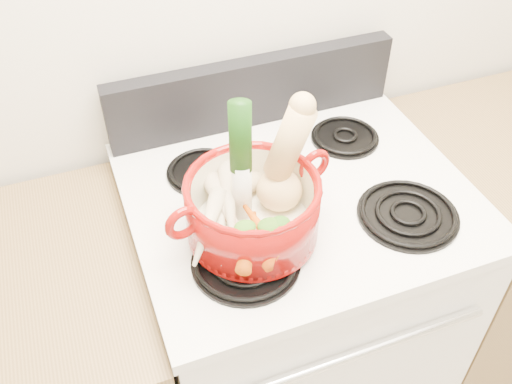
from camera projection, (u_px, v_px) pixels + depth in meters
name	position (u px, v px, depth m)	size (l,w,h in m)	color
stove_body	(291.00, 315.00, 1.65)	(0.76, 0.65, 0.92)	white
cooktop	(299.00, 196.00, 1.33)	(0.78, 0.67, 0.03)	silver
control_backsplash	(253.00, 91.00, 1.46)	(0.76, 0.05, 0.18)	black
oven_handle	(361.00, 353.00, 1.20)	(0.02, 0.02, 0.60)	silver
burner_front_left	(246.00, 261.00, 1.15)	(0.22, 0.22, 0.02)	black
burner_front_right	(408.00, 213.00, 1.25)	(0.22, 0.22, 0.02)	black
burner_back_left	(203.00, 170.00, 1.36)	(0.17, 0.17, 0.02)	black
burner_back_right	(345.00, 136.00, 1.46)	(0.17, 0.17, 0.02)	black
dutch_oven	(252.00, 209.00, 1.15)	(0.27, 0.27, 0.13)	maroon
pot_handle_left	(183.00, 223.00, 1.06)	(0.08, 0.08, 0.02)	maroon
pot_handle_right	(314.00, 165.00, 1.18)	(0.08, 0.08, 0.02)	maroon
squash	(284.00, 160.00, 1.14)	(0.10, 0.10, 0.25)	tan
leek	(241.00, 161.00, 1.10)	(0.04, 0.04, 0.29)	beige
ginger	(248.00, 183.00, 1.24)	(0.08, 0.06, 0.04)	tan
parsnip_0	(220.00, 213.00, 1.16)	(0.05, 0.05, 0.25)	beige
parsnip_1	(216.00, 211.00, 1.17)	(0.04, 0.04, 0.18)	beige
parsnip_2	(224.00, 203.00, 1.16)	(0.05, 0.05, 0.21)	beige
parsnip_3	(207.00, 226.00, 1.11)	(0.04, 0.04, 0.18)	beige
parsnip_4	(229.00, 197.00, 1.17)	(0.05, 0.05, 0.23)	beige
carrot_0	(245.00, 237.00, 1.12)	(0.04, 0.04, 0.18)	#BE3B09
carrot_1	(249.00, 242.00, 1.11)	(0.03, 0.03, 0.15)	#E0550B
carrot_2	(261.00, 230.00, 1.12)	(0.03, 0.03, 0.16)	#BB5109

